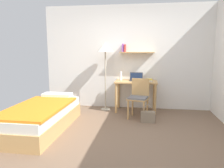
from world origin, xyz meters
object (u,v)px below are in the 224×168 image
Objects in this scene: bed at (42,117)px; standing_lamp at (105,51)px; water_bottle at (121,76)px; desk_chair at (139,96)px; desk at (136,87)px; laptop at (136,79)px; handbag at (148,116)px; book_stack at (149,80)px.

standing_lamp reaches higher than bed.
water_bottle is (0.37, 0.07, -0.62)m from standing_lamp.
standing_lamp is at bearing 149.01° from desk_chair.
laptop reaches higher than desk.
standing_lamp is (0.96, 1.49, 1.23)m from bed.
standing_lamp is at bearing -173.49° from laptop.
desk_chair reaches higher than handbag.
desk_chair is (1.79, 0.99, 0.24)m from bed.
desk_chair is 2.65× the size of laptop.
handbag is at bearing 19.09° from bed.
bed is at bearing -122.64° from standing_lamp.
water_bottle reaches higher than laptop.
bed is 2.12m from handbag.
desk is 0.46m from water_bottle.
bed is 5.15× the size of handbag.
book_stack is (0.23, 0.53, 0.29)m from desk_chair.
standing_lamp reaches higher than desk_chair.
water_bottle is at bearing 176.48° from book_stack.
laptop reaches higher than book_stack.
standing_lamp is at bearing -178.39° from book_stack.
laptop is (1.71, 1.58, 0.56)m from bed.
bed is 2.06m from desk_chair.
standing_lamp is at bearing -168.93° from water_bottle.
desk_chair is 3.87× the size of water_bottle.
desk_chair is at bearing -112.96° from book_stack.
desk_chair is 0.51× the size of standing_lamp.
desk_chair is (0.09, -0.52, -0.12)m from desk.
standing_lamp is at bearing -178.93° from desk.
handbag is at bearing -70.50° from desk.
standing_lamp is 1.02m from laptop.
handbag is at bearing -91.58° from book_stack.
desk_chair is 0.51m from handbag.
standing_lamp is 1.28m from book_stack.
bed is at bearing -160.91° from handbag.
standing_lamp is at bearing 57.36° from bed.
book_stack reaches higher than bed.
book_stack is at bearing 67.04° from desk_chair.
desk_chair is 1.39m from standing_lamp.
bed is at bearing -138.59° from desk.
desk_chair is at bearing -81.83° from laptop.
bed is 1.97× the size of desk.
handbag is (0.20, -0.30, -0.35)m from desk_chair.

